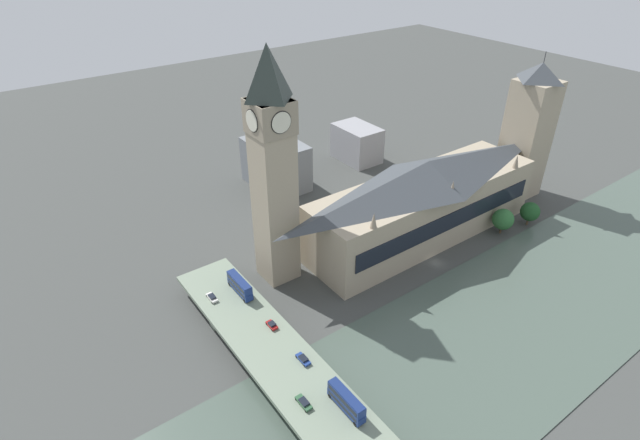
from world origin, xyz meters
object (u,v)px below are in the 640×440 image
clock_tower (273,165)px  car_northbound_tail (272,325)px  victoria_tower (527,132)px  car_northbound_lead (212,297)px  car_northbound_mid (303,359)px  road_bridge (337,427)px  car_southbound_lead (304,403)px  parliament_hall (424,200)px  double_decker_bus_rear (240,285)px  double_decker_bus_mid (346,401)px

clock_tower → car_northbound_tail: (-25.13, 17.64, -33.11)m
clock_tower → victoria_tower: 112.51m
car_northbound_lead → car_northbound_tail: 21.62m
car_northbound_mid → road_bridge: bearing=168.0°
victoria_tower → car_northbound_tail: (-13.98, 128.90, -20.70)m
clock_tower → car_southbound_lead: size_ratio=15.46×
victoria_tower → road_bridge: size_ratio=0.41×
road_bridge → car_southbound_lead: size_ratio=29.45×
car_northbound_lead → parliament_hall: bearing=-94.3°
parliament_hall → car_northbound_lead: parliament_hall is taller
car_northbound_lead → car_northbound_mid: bearing=-166.9°
victoria_tower → car_southbound_lead: victoria_tower is taller
clock_tower → car_northbound_tail: bearing=144.9°
parliament_hall → clock_tower: (11.21, 54.62, 24.70)m
double_decker_bus_rear → car_northbound_mid: double_decker_bus_rear is taller
clock_tower → double_decker_bus_rear: bearing=112.5°
road_bridge → car_southbound_lead: bearing=20.0°
clock_tower → car_southbound_lead: clock_tower is taller
car_northbound_mid → victoria_tower: bearing=-77.3°
double_decker_bus_rear → car_northbound_tail: bearing=-179.9°
car_northbound_mid → car_northbound_tail: car_northbound_tail is taller
car_southbound_lead → double_decker_bus_rear: bearing=-9.4°
double_decker_bus_rear → car_northbound_lead: bearing=74.8°
road_bridge → double_decker_bus_rear: size_ratio=12.39×
clock_tower → road_bridge: clock_tower is taller
parliament_hall → road_bridge: parliament_hall is taller
victoria_tower → road_bridge: (-48.45, 133.04, -22.49)m
clock_tower → road_bridge: (-59.60, 21.77, -34.90)m
car_northbound_mid → car_southbound_lead: (-10.80, 7.27, -0.01)m
victoria_tower → car_northbound_mid: bearing=102.7°
victoria_tower → double_decker_bus_rear: bearing=88.3°
clock_tower → car_northbound_mid: size_ratio=16.24×
parliament_hall → car_northbound_lead: (6.09, 80.43, -8.42)m
road_bridge → car_southbound_lead: car_southbound_lead is taller
double_decker_bus_rear → car_northbound_tail: (-17.81, -0.04, -2.12)m
clock_tower → double_decker_bus_rear: (-7.33, 17.68, -30.99)m
double_decker_bus_mid → double_decker_bus_rear: 50.32m
parliament_hall → car_northbound_mid: parliament_hall is taller
car_northbound_mid → car_northbound_lead: bearing=13.1°
parliament_hall → double_decker_bus_mid: parliament_hall is taller
victoria_tower → clock_tower: bearing=84.3°
double_decker_bus_mid → car_northbound_tail: size_ratio=2.93×
parliament_hall → double_decker_bus_mid: (-46.44, 72.45, -6.30)m
parliament_hall → car_southbound_lead: 89.32m
clock_tower → car_southbound_lead: bearing=154.0°
double_decker_bus_rear → clock_tower: bearing=-67.5°
victoria_tower → car_northbound_lead: 138.76m
car_northbound_lead → car_southbound_lead: car_northbound_lead is taller
car_northbound_mid → car_northbound_tail: 15.05m
road_bridge → car_northbound_tail: 34.76m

